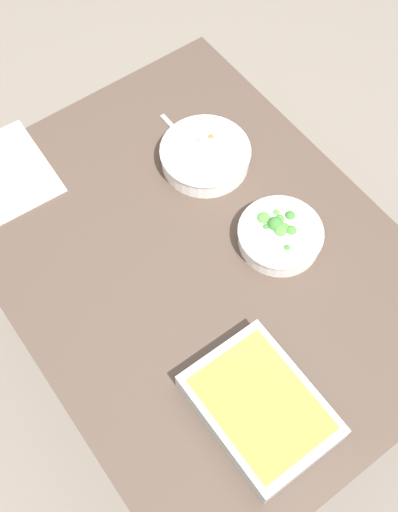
{
  "coord_description": "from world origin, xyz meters",
  "views": [
    {
      "loc": [
        -0.6,
        0.44,
        2.07
      ],
      "look_at": [
        0.0,
        0.0,
        0.74
      ],
      "focal_mm": 44.39,
      "sensor_mm": 36.0,
      "label": 1
    }
  ],
  "objects_px": {
    "baking_dish": "(260,407)",
    "stew_bowl": "(205,155)",
    "spoon_by_stew": "(186,141)",
    "broccoli_bowl": "(280,234)",
    "drink_cup": "(4,163)"
  },
  "relations": [
    {
      "from": "broccoli_bowl",
      "to": "baking_dish",
      "type": "bearing_deg",
      "value": 134.69
    },
    {
      "from": "stew_bowl",
      "to": "broccoli_bowl",
      "type": "height_order",
      "value": "broccoli_bowl"
    },
    {
      "from": "stew_bowl",
      "to": "drink_cup",
      "type": "height_order",
      "value": "drink_cup"
    },
    {
      "from": "spoon_by_stew",
      "to": "stew_bowl",
      "type": "bearing_deg",
      "value": -179.67
    },
    {
      "from": "spoon_by_stew",
      "to": "baking_dish",
      "type": "bearing_deg",
      "value": 156.31
    },
    {
      "from": "baking_dish",
      "to": "drink_cup",
      "type": "bearing_deg",
      "value": 8.61
    },
    {
      "from": "spoon_by_stew",
      "to": "broccoli_bowl",
      "type": "bearing_deg",
      "value": -179.53
    },
    {
      "from": "baking_dish",
      "to": "stew_bowl",
      "type": "bearing_deg",
      "value": -26.63
    },
    {
      "from": "stew_bowl",
      "to": "baking_dish",
      "type": "distance_m",
      "value": 0.67
    },
    {
      "from": "stew_bowl",
      "to": "broccoli_bowl",
      "type": "bearing_deg",
      "value": -179.49
    },
    {
      "from": "stew_bowl",
      "to": "spoon_by_stew",
      "type": "bearing_deg",
      "value": 0.33
    },
    {
      "from": "stew_bowl",
      "to": "baking_dish",
      "type": "height_order",
      "value": "baking_dish"
    },
    {
      "from": "drink_cup",
      "to": "baking_dish",
      "type": "bearing_deg",
      "value": -171.39
    },
    {
      "from": "stew_bowl",
      "to": "broccoli_bowl",
      "type": "distance_m",
      "value": 0.3
    },
    {
      "from": "broccoli_bowl",
      "to": "spoon_by_stew",
      "type": "height_order",
      "value": "broccoli_bowl"
    }
  ]
}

